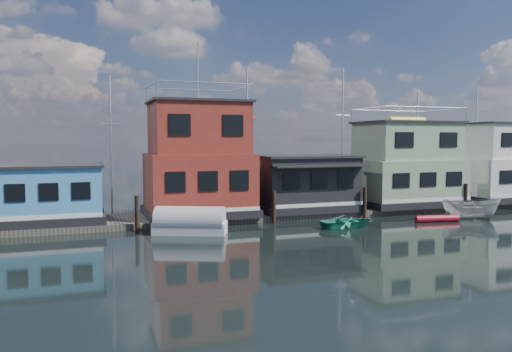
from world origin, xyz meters
name	(u,v)px	position (x,y,z in m)	size (l,w,h in m)	color
ground	(408,247)	(0.00, 0.00, 0.00)	(160.00, 160.00, 0.00)	black
dock	(310,212)	(0.00, 12.00, 0.20)	(48.00, 5.00, 0.40)	#595147
houseboat_blue	(51,194)	(-18.00, 12.00, 2.21)	(6.40, 4.90, 3.66)	black
houseboat_red	(199,162)	(-8.50, 12.00, 4.10)	(7.40, 5.90, 11.86)	black
houseboat_dark	(304,183)	(-0.50, 11.98, 2.42)	(7.40, 6.10, 4.06)	black
houseboat_green	(406,165)	(8.50, 12.00, 3.55)	(8.40, 5.90, 7.03)	black
houseboat_white	(503,164)	(18.50, 12.00, 3.54)	(8.40, 5.90, 6.66)	black
pilings	(323,205)	(-0.33, 9.20, 1.10)	(42.28, 0.28, 2.20)	#2D2116
background_masts	(330,140)	(4.76, 18.00, 5.55)	(36.40, 0.16, 12.00)	silver
motorboat	(471,208)	(9.85, 6.25, 0.76)	(1.47, 3.91, 1.51)	beige
red_kayak	(437,219)	(6.74, 6.00, 0.23)	(0.46, 0.46, 3.11)	red
tarp_runabout	(190,223)	(-10.10, 7.34, 0.65)	(4.62, 3.23, 1.75)	silver
dinghy_teal	(347,222)	(-0.15, 6.11, 0.37)	(2.55, 3.58, 0.74)	#268D73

